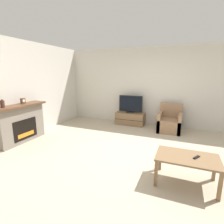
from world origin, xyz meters
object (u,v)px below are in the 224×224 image
Objects in this scene: mantel_clock at (23,101)px; armchair at (170,122)px; fireplace at (20,123)px; coffee_table at (187,160)px; mantel_vase_left at (2,104)px; remote at (197,157)px; tv_stand at (130,118)px; tv at (131,105)px.

armchair is (3.60, 2.31, -0.81)m from mantel_clock.
fireplace is 1.46× the size of coffee_table.
mantel_vase_left is 4.69m from armchair.
armchair is 5.76× the size of remote.
tv_stand is 6.79× the size of remote.
remote is (4.22, 0.14, -0.62)m from mantel_vase_left.
mantel_vase_left reaches higher than remote.
tv is 1.45m from armchair.
fireplace is 0.59m from mantel_clock.
coffee_table is 6.60× the size of remote.
mantel_vase_left is at bearing -146.66° from remote.
mantel_clock reaches higher than fireplace.
coffee_table is at bearing -58.11° from tv.
mantel_clock is at bearing -154.42° from remote.
tv_stand is 3.57m from remote.
mantel_clock is at bearing -147.38° from armchair.
tv is at bearing 48.38° from mantel_clock.
tv is (0.00, -0.00, 0.50)m from tv_stand.
fireplace is 4.38m from armchair.
tv reaches higher than armchair.
coffee_table is (4.08, -0.45, -0.67)m from mantel_clock.
tv reaches higher than coffee_table.
fireplace is 3.50m from tv.
tv_stand is (2.24, 3.09, -0.89)m from mantel_vase_left.
fireplace is 7.12× the size of mantel_vase_left.
mantel_clock reaches higher than tv_stand.
fireplace is 4.11m from coffee_table.
tv is 0.86× the size of coffee_table.
tv is 3.57m from remote.
armchair is (3.60, 2.88, -0.82)m from mantel_vase_left.
remote is at bearing -56.19° from tv.
mantel_clock is 3.39m from tv.
coffee_table is at bearing -4.23° from fireplace.
fireplace is at bearing -152.47° from remote.
tv_stand is at bearing 155.29° from remote.
tv_stand is 1.20× the size of tv.
remote is (0.61, -2.74, 0.21)m from armchair.
fireplace reaches higher than armchair.
tv is 5.66× the size of remote.
tv reaches higher than tv_stand.
mantel_vase_left is 3.92m from tv_stand.
mantel_clock is 0.15× the size of tv_stand.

